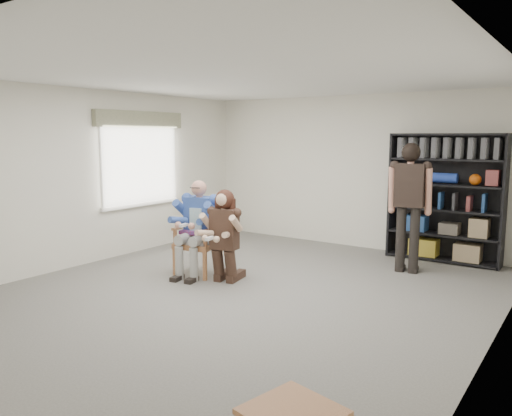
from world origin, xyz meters
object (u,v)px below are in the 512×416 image
Objects in this scene: armchair at (198,238)px; standing_man at (409,209)px; bookshelf at (445,198)px; kneeling_woman at (223,237)px; seated_man at (198,228)px.

standing_man is at bearing 26.23° from armchair.
kneeling_woman is at bearing -125.91° from bookshelf.
bookshelf reaches higher than seated_man.
armchair is at bearing 0.00° from seated_man.
kneeling_woman reaches higher than armchair.
seated_man is 3.17m from standing_man.
standing_man is (2.52, 1.91, 0.26)m from seated_man.
armchair is 4.07m from bookshelf.
bookshelf is at bearing 35.51° from seated_man.
bookshelf is at bearing 68.18° from standing_man.
kneeling_woman is at bearing -22.58° from armchair.
kneeling_woman is (0.58, -0.12, 0.10)m from armchair.
standing_man reaches higher than kneeling_woman.
standing_man is at bearing 35.37° from kneeling_woman.
bookshelf reaches higher than armchair.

